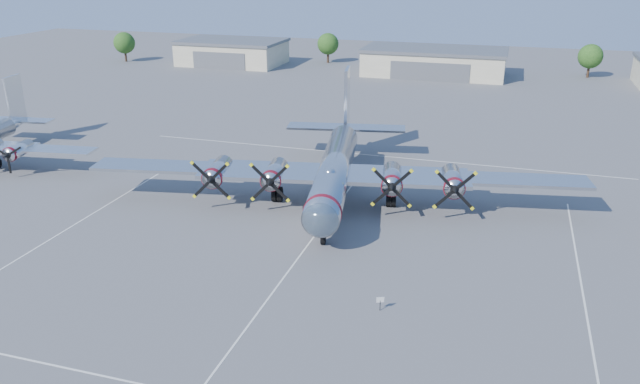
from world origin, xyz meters
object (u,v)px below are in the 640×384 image
(hangar_west, at_px, (232,52))
(tree_far_west, at_px, (124,43))
(tree_west, at_px, (328,44))
(hangar_center, at_px, (434,62))
(tree_east, at_px, (590,56))
(main_bomber_b29, at_px, (335,196))
(info_placard, at_px, (380,301))

(hangar_west, distance_m, tree_far_west, 25.36)
(tree_far_west, distance_m, tree_west, 46.57)
(hangar_center, height_order, tree_east, tree_east)
(hangar_center, xyz_separation_m, tree_far_west, (-70.00, -3.96, 1.51))
(hangar_center, xyz_separation_m, main_bomber_b29, (-0.84, -71.67, -2.71))
(tree_far_west, distance_m, main_bomber_b29, 96.88)
(tree_east, xyz_separation_m, info_placard, (-21.89, -98.01, -3.48))
(hangar_west, bearing_deg, info_placard, -59.99)
(hangar_west, height_order, hangar_center, same)
(tree_far_west, bearing_deg, tree_east, 5.71)
(tree_west, xyz_separation_m, info_placard, (33.11, -100.01, -3.48))
(info_placard, bearing_deg, main_bomber_b29, 89.27)
(main_bomber_b29, bearing_deg, hangar_west, 111.28)
(hangar_west, distance_m, tree_west, 21.61)
(tree_west, xyz_separation_m, main_bomber_b29, (24.16, -79.71, -4.22))
(tree_east, bearing_deg, hangar_center, -168.62)
(hangar_west, bearing_deg, tree_west, 21.89)
(hangar_west, height_order, main_bomber_b29, hangar_west)
(hangar_west, height_order, tree_east, tree_east)
(main_bomber_b29, height_order, info_placard, main_bomber_b29)
(main_bomber_b29, bearing_deg, tree_west, 96.50)
(tree_east, xyz_separation_m, main_bomber_b29, (-30.84, -77.71, -4.22))
(tree_far_west, bearing_deg, tree_west, 14.93)
(tree_far_west, xyz_separation_m, info_placard, (78.11, -88.01, -3.48))
(tree_east, distance_m, info_placard, 100.48)
(hangar_center, height_order, tree_far_west, tree_far_west)
(tree_east, height_order, info_placard, tree_east)
(tree_far_west, bearing_deg, info_placard, -48.41)
(hangar_west, relative_size, tree_east, 3.40)
(tree_far_west, xyz_separation_m, tree_east, (100.00, 10.00, 0.00))
(tree_east, bearing_deg, tree_west, 177.92)
(tree_far_west, bearing_deg, main_bomber_b29, -44.39)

